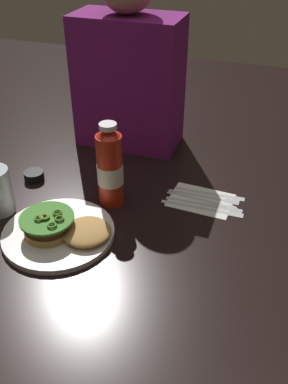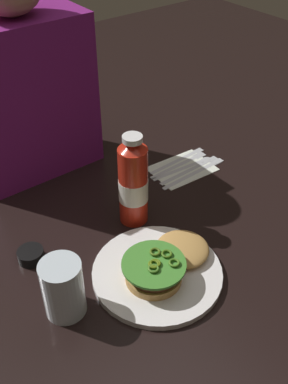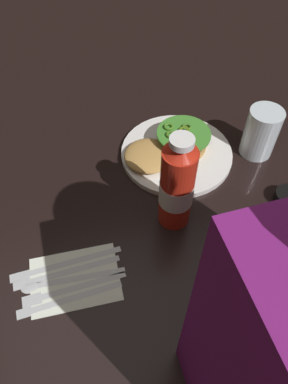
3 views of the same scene
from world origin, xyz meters
name	(u,v)px [view 1 (image 1 of 3)]	position (x,y,z in m)	size (l,w,h in m)	color
ground_plane	(86,247)	(0.00, 0.00, 0.00)	(3.00, 3.00, 0.00)	black
dinner_plate	(59,233)	(-0.08, 0.02, 0.01)	(0.27, 0.27, 0.01)	white
burger_sandwich	(62,227)	(-0.07, 0.01, 0.03)	(0.22, 0.14, 0.05)	#BD8B48
ketchup_bottle	(110,168)	(-0.01, 0.19, 0.11)	(0.07, 0.07, 0.23)	red
condiment_cup	(34,176)	(-0.27, 0.22, 0.01)	(0.06, 0.06, 0.03)	black
napkin	(201,200)	(0.21, 0.27, 0.00)	(0.17, 0.12, 0.00)	white
steak_knife	(207,208)	(0.24, 0.24, 0.00)	(0.22, 0.02, 0.00)	silver
butter_knife	(209,204)	(0.24, 0.26, 0.00)	(0.21, 0.02, 0.00)	silver
spoon_utensil	(212,202)	(0.24, 0.27, 0.00)	(0.20, 0.04, 0.00)	silver
fork_utensil	(210,197)	(0.23, 0.29, 0.00)	(0.20, 0.02, 0.00)	silver
table_knife	(214,193)	(0.24, 0.31, 0.00)	(0.20, 0.02, 0.00)	silver
diner_person	(129,67)	(-0.09, 0.54, 0.25)	(0.33, 0.17, 0.57)	#721969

